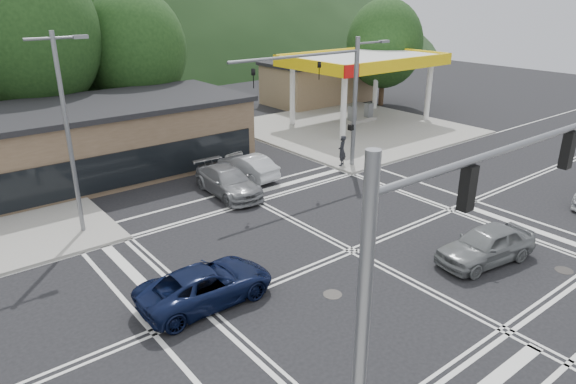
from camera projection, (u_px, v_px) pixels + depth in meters
ground at (352, 251)px, 22.16m from camera, size 120.00×120.00×0.00m
sidewalk_ne at (352, 128)px, 41.76m from camera, size 16.00×16.00×0.15m
gas_station_canopy at (363, 63)px, 41.82m from camera, size 12.32×8.34×5.75m
convenience_store at (317, 83)px, 51.28m from camera, size 10.00×6.00×3.80m
commercial_row at (41, 151)px, 29.21m from camera, size 24.00×8.00×4.00m
tree_n_b at (29, 35)px, 33.37m from camera, size 9.00×9.00×12.98m
tree_n_c at (134, 49)px, 37.89m from camera, size 7.60×7.60×10.87m
tree_n_e at (74, 38)px, 38.84m from camera, size 8.40×8.40×11.98m
tree_ne at (385, 44)px, 48.51m from camera, size 7.20×7.20×9.99m
streetlight_nw at (68, 126)px, 22.01m from camera, size 2.50×0.25×9.00m
signal_mast_ne at (341, 89)px, 30.32m from camera, size 11.65×0.30×8.00m
signal_mast_sw at (425, 268)px, 10.62m from camera, size 9.14×0.28×8.00m
car_blue_west at (206, 285)px, 18.31m from camera, size 4.99×2.34×1.38m
car_grey_center at (486, 245)px, 21.03m from camera, size 4.73×2.48×1.54m
car_queue_a at (248, 166)px, 30.67m from camera, size 1.82×4.43×1.43m
car_queue_b at (217, 151)px, 33.75m from camera, size 2.11×4.12×1.34m
car_northbound at (228, 181)px, 28.11m from camera, size 2.36×5.23×1.49m
pedestrian at (342, 151)px, 32.25m from camera, size 0.85×0.77×1.94m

